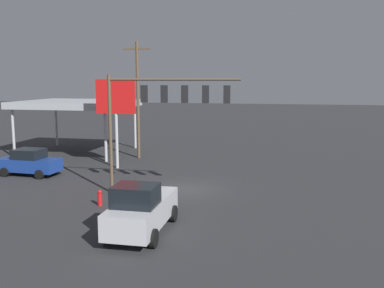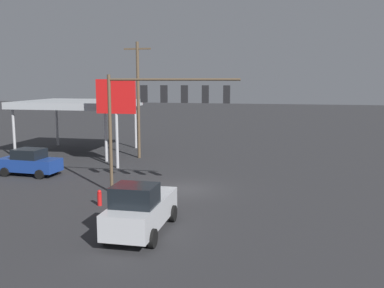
{
  "view_description": "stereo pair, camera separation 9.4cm",
  "coord_description": "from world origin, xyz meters",
  "px_view_note": "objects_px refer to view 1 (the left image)",
  "views": [
    {
      "loc": [
        -5.86,
        25.63,
        6.83
      ],
      "look_at": [
        0.0,
        -2.0,
        2.6
      ],
      "focal_mm": 40.0,
      "sensor_mm": 36.0,
      "label": 1
    },
    {
      "loc": [
        -5.95,
        25.61,
        6.83
      ],
      "look_at": [
        0.0,
        -2.0,
        2.6
      ],
      "focal_mm": 40.0,
      "sensor_mm": 36.0,
      "label": 2
    }
  ],
  "objects_px": {
    "price_sign": "(116,101)",
    "sedan_waiting": "(29,162)",
    "traffic_signal_assembly": "(163,103)",
    "utility_pole": "(138,98)",
    "pickup_parked": "(141,209)",
    "fire_hydrant": "(100,198)"
  },
  "relations": [
    {
      "from": "traffic_signal_assembly",
      "to": "pickup_parked",
      "type": "bearing_deg",
      "value": 96.62
    },
    {
      "from": "price_sign",
      "to": "sedan_waiting",
      "type": "distance_m",
      "value": 7.73
    },
    {
      "from": "traffic_signal_assembly",
      "to": "sedan_waiting",
      "type": "xyz_separation_m",
      "value": [
        11.01,
        -3.32,
        -4.56
      ]
    },
    {
      "from": "traffic_signal_assembly",
      "to": "fire_hydrant",
      "type": "height_order",
      "value": "traffic_signal_assembly"
    },
    {
      "from": "traffic_signal_assembly",
      "to": "pickup_parked",
      "type": "xyz_separation_m",
      "value": [
        -0.73,
        6.31,
        -4.41
      ]
    },
    {
      "from": "utility_pole",
      "to": "price_sign",
      "type": "distance_m",
      "value": 4.58
    },
    {
      "from": "utility_pole",
      "to": "sedan_waiting",
      "type": "distance_m",
      "value": 10.85
    },
    {
      "from": "utility_pole",
      "to": "fire_hydrant",
      "type": "bearing_deg",
      "value": 100.6
    },
    {
      "from": "traffic_signal_assembly",
      "to": "sedan_waiting",
      "type": "distance_m",
      "value": 12.38
    },
    {
      "from": "traffic_signal_assembly",
      "to": "fire_hydrant",
      "type": "distance_m",
      "value": 6.44
    },
    {
      "from": "price_sign",
      "to": "fire_hydrant",
      "type": "relative_size",
      "value": 7.84
    },
    {
      "from": "price_sign",
      "to": "sedan_waiting",
      "type": "xyz_separation_m",
      "value": [
        5.24,
        3.73,
        -4.29
      ]
    },
    {
      "from": "price_sign",
      "to": "sedan_waiting",
      "type": "bearing_deg",
      "value": 35.43
    },
    {
      "from": "utility_pole",
      "to": "pickup_parked",
      "type": "height_order",
      "value": "utility_pole"
    },
    {
      "from": "utility_pole",
      "to": "fire_hydrant",
      "type": "xyz_separation_m",
      "value": [
        -2.68,
        14.33,
        -4.89
      ]
    },
    {
      "from": "traffic_signal_assembly",
      "to": "utility_pole",
      "type": "xyz_separation_m",
      "value": [
        5.57,
        -11.62,
        -0.19
      ]
    },
    {
      "from": "utility_pole",
      "to": "fire_hydrant",
      "type": "relative_size",
      "value": 11.45
    },
    {
      "from": "price_sign",
      "to": "traffic_signal_assembly",
      "type": "bearing_deg",
      "value": 129.3
    },
    {
      "from": "sedan_waiting",
      "to": "pickup_parked",
      "type": "distance_m",
      "value": 15.19
    },
    {
      "from": "utility_pole",
      "to": "pickup_parked",
      "type": "xyz_separation_m",
      "value": [
        -6.3,
        17.93,
        -4.22
      ]
    },
    {
      "from": "traffic_signal_assembly",
      "to": "sedan_waiting",
      "type": "relative_size",
      "value": 1.75
    },
    {
      "from": "traffic_signal_assembly",
      "to": "utility_pole",
      "type": "relative_size",
      "value": 0.78
    }
  ]
}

